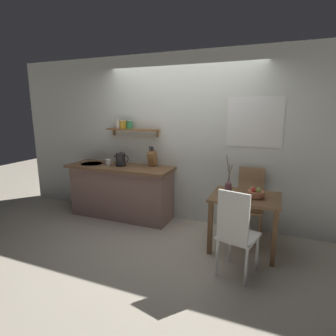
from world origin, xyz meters
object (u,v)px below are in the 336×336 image
dining_chair_near (236,231)px  knife_block (152,158)px  twig_vase (228,188)px  dining_chair_far (249,200)px  coffee_mug_by_sink (108,162)px  electric_kettle (121,160)px  fruit_bowl (256,193)px  dining_table (245,206)px

dining_chair_near → knife_block: size_ratio=3.02×
twig_vase → dining_chair_far: bearing=62.9°
twig_vase → coffee_mug_by_sink: 2.11m
dining_chair_near → dining_chair_far: bearing=88.8°
electric_kettle → coffee_mug_by_sink: bearing=-172.4°
dining_chair_near → fruit_bowl: dining_chair_near is taller
knife_block → coffee_mug_by_sink: size_ratio=2.50×
coffee_mug_by_sink → knife_block: bearing=15.2°
dining_table → electric_kettle: (-2.08, 0.35, 0.41)m
dining_chair_near → fruit_bowl: size_ratio=4.78×
dining_chair_near → knife_block: knife_block is taller
dining_chair_near → dining_chair_far: dining_chair_near is taller
electric_kettle → fruit_bowl: bearing=-9.5°
dining_table → twig_vase: bearing=179.2°
dining_chair_far → twig_vase: bearing=-117.1°
dining_table → dining_chair_far: (0.01, 0.47, -0.07)m
dining_chair_near → coffee_mug_by_sink: (-2.30, 1.00, 0.41)m
dining_table → dining_chair_far: bearing=88.6°
knife_block → fruit_bowl: bearing=-17.6°
dining_table → fruit_bowl: 0.23m
dining_chair_far → electric_kettle: (-2.09, -0.12, 0.47)m
fruit_bowl → electric_kettle: electric_kettle is taller
electric_kettle → knife_block: knife_block is taller
dining_chair_near → coffee_mug_by_sink: dining_chair_near is taller
fruit_bowl → electric_kettle: bearing=170.5°
electric_kettle → knife_block: (0.50, 0.17, 0.03)m
twig_vase → knife_block: twig_vase is taller
dining_chair_far → coffee_mug_by_sink: bearing=-176.2°
dining_table → coffee_mug_by_sink: coffee_mug_by_sink is taller
dining_chair_near → electric_kettle: bearing=153.4°
dining_chair_near → twig_vase: (-0.22, 0.69, 0.27)m
dining_table → electric_kettle: 2.15m
dining_chair_near → electric_kettle: electric_kettle is taller
dining_table → coffee_mug_by_sink: bearing=172.1°
electric_kettle → knife_block: 0.53m
dining_chair_far → knife_block: (-1.59, 0.05, 0.50)m
dining_chair_near → coffee_mug_by_sink: size_ratio=7.57×
fruit_bowl → knife_block: bearing=162.4°
dining_table → electric_kettle: electric_kettle is taller
fruit_bowl → coffee_mug_by_sink: (-2.44, 0.34, 0.16)m
twig_vase → dining_chair_near: bearing=-72.6°
fruit_bowl → twig_vase: (-0.35, 0.02, 0.02)m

